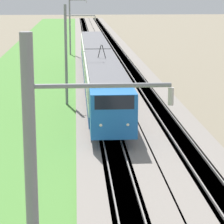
# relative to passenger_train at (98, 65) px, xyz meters

# --- Properties ---
(ballast_main) EXTENTS (240.00, 4.40, 0.30)m
(ballast_main) POSITION_rel_passenger_train_xyz_m (3.62, 0.00, -2.18)
(ballast_main) COLOR gray
(ballast_main) RESTS_ON ground
(ballast_adjacent) EXTENTS (240.00, 4.40, 0.30)m
(ballast_adjacent) POSITION_rel_passenger_train_xyz_m (3.62, -4.31, -2.18)
(ballast_adjacent) COLOR gray
(ballast_adjacent) RESTS_ON ground
(track_main) EXTENTS (240.00, 1.57, 0.45)m
(track_main) POSITION_rel_passenger_train_xyz_m (3.62, 0.00, -2.17)
(track_main) COLOR #4C4238
(track_main) RESTS_ON ground
(track_adjacent) EXTENTS (240.00, 1.57, 0.45)m
(track_adjacent) POSITION_rel_passenger_train_xyz_m (3.62, -4.31, -2.17)
(track_adjacent) COLOR #4C4238
(track_adjacent) RESTS_ON ground
(grass_verge) EXTENTS (240.00, 13.68, 0.12)m
(grass_verge) POSITION_rel_passenger_train_xyz_m (3.62, 5.81, -2.27)
(grass_verge) COLOR #4C8438
(grass_verge) RESTS_ON ground
(passenger_train) EXTENTS (42.72, 2.84, 4.98)m
(passenger_train) POSITION_rel_passenger_train_xyz_m (0.00, 0.00, 0.00)
(passenger_train) COLOR blue
(passenger_train) RESTS_ON ground
(catenary_mast_mid) EXTENTS (0.22, 2.56, 8.28)m
(catenary_mast_mid) POSITION_rel_passenger_train_xyz_m (-7.69, 2.87, 1.95)
(catenary_mast_mid) COLOR slate
(catenary_mast_mid) RESTS_ON ground
(catenary_mast_far) EXTENTS (0.22, 2.56, 8.78)m
(catenary_mast_far) POSITION_rel_passenger_train_xyz_m (26.72, 2.88, 2.21)
(catenary_mast_far) COLOR slate
(catenary_mast_far) RESTS_ON ground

